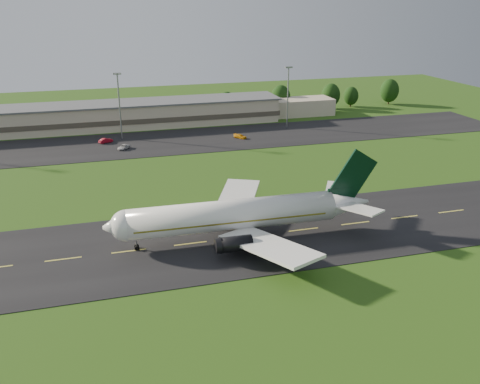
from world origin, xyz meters
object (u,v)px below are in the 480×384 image
object	(u,v)px
airliner	(237,215)
service_vehicle_b	(106,141)
terminal	(122,115)
light_mast_centre	(119,98)
light_mast_east	(288,90)
service_vehicle_c	(124,147)
service_vehicle_d	(240,136)

from	to	relation	value
airliner	service_vehicle_b	size ratio (longest dim) A/B	11.98
terminal	light_mast_centre	distance (m)	18.45
airliner	light_mast_east	size ratio (longest dim) A/B	2.52
service_vehicle_c	service_vehicle_b	bearing A→B (deg)	154.43
service_vehicle_c	light_mast_centre	bearing A→B (deg)	123.85
service_vehicle_b	service_vehicle_c	distance (m)	9.78
service_vehicle_b	light_mast_centre	bearing A→B (deg)	-80.21
service_vehicle_c	service_vehicle_d	bearing A→B (deg)	40.01
service_vehicle_b	service_vehicle_d	world-z (taller)	service_vehicle_b
airliner	light_mast_centre	distance (m)	81.78
light_mast_centre	service_vehicle_c	world-z (taller)	light_mast_centre
service_vehicle_d	service_vehicle_c	bearing A→B (deg)	144.12
airliner	terminal	size ratio (longest dim) A/B	0.35
light_mast_centre	service_vehicle_c	xyz separation A→B (m)	(-0.47, -12.52, -12.01)
terminal	service_vehicle_d	bearing A→B (deg)	-37.44
airliner	terminal	world-z (taller)	airliner
airliner	light_mast_centre	world-z (taller)	light_mast_centre
service_vehicle_c	service_vehicle_d	distance (m)	36.18
light_mast_centre	service_vehicle_d	bearing A→B (deg)	-15.70
service_vehicle_c	service_vehicle_d	xyz separation A→B (m)	(36.09, 2.51, -0.00)
light_mast_centre	service_vehicle_d	size ratio (longest dim) A/B	4.71
service_vehicle_c	airliner	bearing A→B (deg)	-41.24
terminal	service_vehicle_c	size ratio (longest dim) A/B	32.07
light_mast_centre	service_vehicle_d	world-z (taller)	light_mast_centre
terminal	light_mast_centre	bearing A→B (deg)	-94.95
terminal	light_mast_east	size ratio (longest dim) A/B	7.13
light_mast_centre	terminal	bearing A→B (deg)	85.05
terminal	light_mast_centre	size ratio (longest dim) A/B	7.13
service_vehicle_b	airliner	bearing A→B (deg)	167.00
terminal	light_mast_east	bearing A→B (deg)	-16.80
light_mast_east	service_vehicle_d	bearing A→B (deg)	-152.68
terminal	service_vehicle_c	world-z (taller)	terminal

